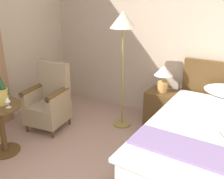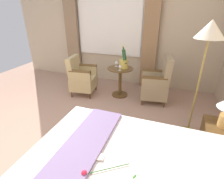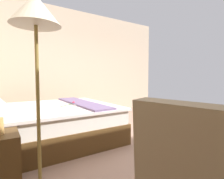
# 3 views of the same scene
# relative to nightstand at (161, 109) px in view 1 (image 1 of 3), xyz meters

# --- Properties ---
(wall_headboard_side) EXTENTS (5.50, 0.12, 3.14)m
(wall_headboard_side) POSITION_rel_nightstand_xyz_m (0.38, 0.41, 1.28)
(wall_headboard_side) COLOR #C4AD92
(wall_headboard_side) RESTS_ON ground
(nightstand) EXTENTS (0.45, 0.40, 0.58)m
(nightstand) POSITION_rel_nightstand_xyz_m (0.00, 0.00, 0.00)
(nightstand) COLOR brown
(nightstand) RESTS_ON ground
(bedside_lamp) EXTENTS (0.27, 0.27, 0.41)m
(bedside_lamp) POSITION_rel_nightstand_xyz_m (-0.00, 0.00, 0.56)
(bedside_lamp) COLOR tan
(bedside_lamp) RESTS_ON nightstand
(floor_lamp_brass) EXTENTS (0.37, 0.37, 1.75)m
(floor_lamp_brass) POSITION_rel_nightstand_xyz_m (-0.53, -0.30, 1.21)
(floor_lamp_brass) COLOR olive
(floor_lamp_brass) RESTS_ON ground
(side_table_round) EXTENTS (0.56, 0.56, 0.67)m
(side_table_round) POSITION_rel_nightstand_xyz_m (-1.46, -1.77, 0.10)
(side_table_round) COLOR brown
(side_table_round) RESTS_ON ground
(champagne_bucket) EXTENTS (0.20, 0.20, 0.49)m
(champagne_bucket) POSITION_rel_nightstand_xyz_m (-1.48, -1.70, 0.52)
(champagne_bucket) COLOR gold
(champagne_bucket) RESTS_ON side_table_round
(wine_glass_near_edge) EXTENTS (0.07, 0.07, 0.13)m
(wine_glass_near_edge) POSITION_rel_nightstand_xyz_m (-1.30, -1.73, 0.47)
(wine_glass_near_edge) COLOR white
(wine_glass_near_edge) RESTS_ON side_table_round
(armchair_by_window) EXTENTS (0.63, 0.64, 1.01)m
(armchair_by_window) POSITION_rel_nightstand_xyz_m (-1.45, -0.95, 0.14)
(armchair_by_window) COLOR brown
(armchair_by_window) RESTS_ON ground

